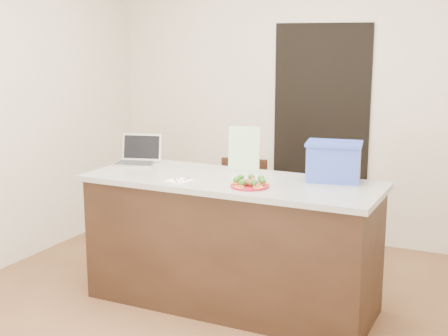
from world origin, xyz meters
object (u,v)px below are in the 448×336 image
at_px(yogurt_bottle, 253,182).
at_px(chair, 239,205).
at_px(plate, 250,185).
at_px(blue_box, 334,161).
at_px(island, 231,242).
at_px(napkin, 179,181).
at_px(laptop, 138,156).

height_order(yogurt_bottle, chair, yogurt_bottle).
xyz_separation_m(plate, yogurt_bottle, (0.01, 0.04, 0.02)).
height_order(blue_box, chair, blue_box).
relative_size(island, yogurt_bottle, 31.92).
distance_m(island, napkin, 0.58).
distance_m(island, blue_box, 0.91).
bearing_deg(yogurt_bottle, island, 150.24).
bearing_deg(chair, laptop, -142.97).
relative_size(yogurt_bottle, laptop, 0.18).
relative_size(napkin, laptop, 0.41).
distance_m(laptop, chair, 0.97).
distance_m(island, laptop, 1.04).
relative_size(napkin, blue_box, 0.36).
bearing_deg(napkin, blue_box, 26.47).
bearing_deg(chair, plate, -71.60).
xyz_separation_m(plate, blue_box, (0.44, 0.42, 0.12)).
relative_size(island, laptop, 5.74).
distance_m(island, chair, 0.85).
relative_size(plate, napkin, 1.73).
bearing_deg(laptop, plate, -33.36).
height_order(island, yogurt_bottle, yogurt_bottle).
bearing_deg(laptop, blue_box, -13.14).
height_order(napkin, chair, napkin).
bearing_deg(laptop, napkin, -49.52).
height_order(island, plate, plate).
height_order(island, blue_box, blue_box).
bearing_deg(plate, blue_box, 43.46).
relative_size(laptop, chair, 0.41).
bearing_deg(laptop, island, -27.47).
relative_size(plate, laptop, 0.71).
height_order(napkin, blue_box, blue_box).
bearing_deg(plate, chair, 117.73).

